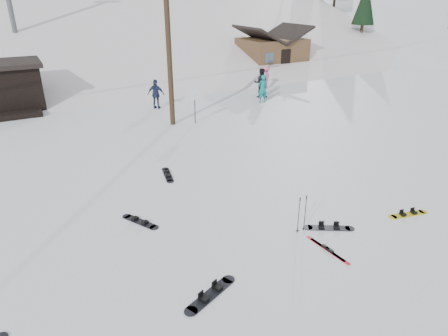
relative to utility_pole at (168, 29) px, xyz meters
name	(u,v)px	position (x,y,z in m)	size (l,w,h in m)	color
ground	(326,311)	(-2.00, -14.00, -4.68)	(200.00, 200.00, 0.00)	white
ski_slope	(60,129)	(-2.00, 41.00, -16.68)	(60.00, 75.00, 45.00)	white
ridge_right	(292,99)	(36.00, 36.00, -15.68)	(34.00, 85.00, 36.00)	white
treeline_right	(320,38)	(34.00, 28.00, -4.68)	(20.00, 60.00, 10.00)	black
treeline_crest	(27,26)	(-2.00, 72.00, -4.68)	(50.00, 6.00, 10.00)	black
utility_pole	(168,29)	(0.00, 0.00, 0.00)	(2.00, 0.26, 9.00)	#3A2819
trail_sign	(195,99)	(1.10, -0.42, -3.41)	(0.50, 0.09, 1.85)	#595B60
lift_hut	(12,86)	(-7.00, 6.94, -3.32)	(3.40, 4.10, 2.75)	black
cabin	(272,53)	(13.00, 10.00, -3.20)	(5.39, 4.40, 3.77)	brown
hero_skis	(328,249)	(-0.45, -12.31, -4.66)	(0.21, 1.53, 0.08)	#B2121D
ski_poles	(302,214)	(-0.51, -11.23, -4.10)	(0.31, 0.08, 1.13)	black
board_scatter_a	(211,294)	(-3.98, -12.38, -4.65)	(1.52, 0.82, 0.11)	black
board_scatter_b	(140,221)	(-4.45, -8.56, -4.66)	(0.80, 1.27, 0.10)	black
board_scatter_d	(329,228)	(0.32, -11.51, -4.65)	(1.31, 0.90, 0.10)	black
board_scatter_e	(408,214)	(3.01, -12.08, -4.66)	(1.36, 0.48, 0.10)	yellow
board_scatter_f	(168,175)	(-2.51, -5.81, -4.66)	(0.50, 1.40, 0.10)	black
skier_teal	(263,89)	(6.53, 1.51, -3.83)	(0.62, 0.41, 1.70)	#0C7A76
skier_dark	(261,83)	(7.17, 2.68, -3.76)	(0.90, 0.70, 1.85)	black
skier_pink	(265,77)	(8.85, 4.66, -3.91)	(1.00, 0.58, 1.55)	#F15597
skier_navy	(156,94)	(0.30, 3.27, -3.83)	(1.00, 0.42, 1.70)	#1D2748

